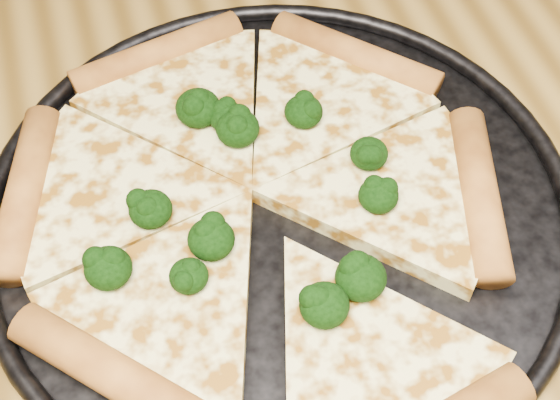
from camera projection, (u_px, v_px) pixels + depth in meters
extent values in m
cube|color=olive|center=(244.00, 373.00, 0.49)|extent=(1.20, 0.90, 0.04)
cylinder|color=black|center=(280.00, 212.00, 0.53)|extent=(0.38, 0.38, 0.01)
torus|color=black|center=(280.00, 205.00, 0.53)|extent=(0.39, 0.39, 0.01)
cylinder|color=#CA8032|center=(355.00, 56.00, 0.60)|extent=(0.11, 0.11, 0.03)
cylinder|color=#CA8032|center=(158.00, 55.00, 0.60)|extent=(0.14, 0.06, 0.03)
cylinder|color=#CA8032|center=(26.00, 191.00, 0.53)|extent=(0.06, 0.13, 0.03)
cylinder|color=#CA8032|center=(114.00, 375.00, 0.45)|extent=(0.11, 0.11, 0.03)
cylinder|color=#CA8032|center=(479.00, 193.00, 0.53)|extent=(0.06, 0.13, 0.03)
ellipsoid|color=black|center=(324.00, 305.00, 0.46)|extent=(0.03, 0.03, 0.02)
ellipsoid|color=black|center=(378.00, 196.00, 0.51)|extent=(0.03, 0.03, 0.02)
ellipsoid|color=black|center=(369.00, 154.00, 0.53)|extent=(0.03, 0.03, 0.02)
ellipsoid|color=black|center=(151.00, 209.00, 0.51)|extent=(0.03, 0.03, 0.02)
ellipsoid|color=black|center=(238.00, 128.00, 0.54)|extent=(0.03, 0.03, 0.02)
ellipsoid|color=black|center=(227.00, 117.00, 0.55)|extent=(0.03, 0.03, 0.02)
ellipsoid|color=black|center=(108.00, 268.00, 0.48)|extent=(0.03, 0.03, 0.02)
ellipsoid|color=black|center=(189.00, 276.00, 0.48)|extent=(0.02, 0.02, 0.02)
ellipsoid|color=black|center=(304.00, 112.00, 0.55)|extent=(0.03, 0.03, 0.02)
ellipsoid|color=black|center=(211.00, 239.00, 0.49)|extent=(0.03, 0.03, 0.02)
ellipsoid|color=black|center=(361.00, 278.00, 0.47)|extent=(0.03, 0.03, 0.02)
ellipsoid|color=black|center=(198.00, 108.00, 0.56)|extent=(0.03, 0.03, 0.02)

